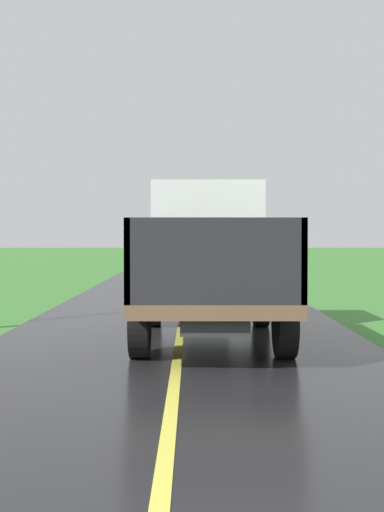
% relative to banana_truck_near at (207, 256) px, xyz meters
% --- Properties ---
extents(banana_truck_near, '(2.38, 5.82, 2.80)m').
position_rel_banana_truck_near_xyz_m(banana_truck_near, '(0.00, 0.00, 0.00)').
color(banana_truck_near, '#2D2D30').
rests_on(banana_truck_near, road_surface).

